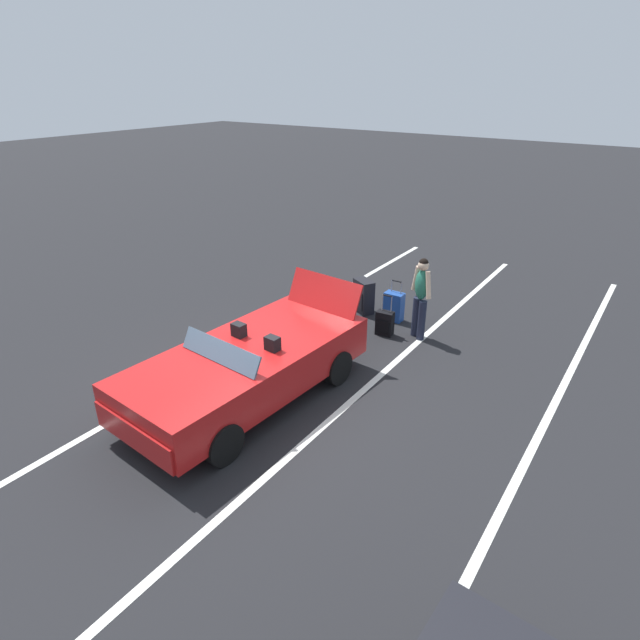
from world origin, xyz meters
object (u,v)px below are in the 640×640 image
object	(u,v)px
traveler_person	(421,294)
convertible_car	(238,372)
suitcase_small_carryon	(385,323)
suitcase_medium_bright	(394,306)
duffel_bag	(340,324)
suitcase_large_black	(363,296)

from	to	relation	value
traveler_person	convertible_car	bearing A→B (deg)	11.41
traveler_person	suitcase_small_carryon	bearing A→B (deg)	-34.54
suitcase_medium_bright	duffel_bag	size ratio (longest dim) A/B	1.36
suitcase_medium_bright	traveler_person	size ratio (longest dim) A/B	0.53
duffel_bag	traveler_person	size ratio (longest dim) A/B	0.39
traveler_person	suitcase_medium_bright	bearing A→B (deg)	-89.08
convertible_car	traveler_person	distance (m)	3.98
convertible_car	traveler_person	world-z (taller)	traveler_person
suitcase_medium_bright	suitcase_small_carryon	world-z (taller)	suitcase_medium_bright
suitcase_medium_bright	convertible_car	bearing A→B (deg)	-8.34
suitcase_small_carryon	duffel_bag	distance (m)	0.91
duffel_bag	traveler_person	bearing A→B (deg)	115.83
suitcase_large_black	convertible_car	bearing A→B (deg)	31.11
convertible_car	suitcase_small_carryon	bearing A→B (deg)	172.23
convertible_car	traveler_person	xyz separation A→B (m)	(-3.75, 1.30, 0.34)
suitcase_large_black	duffel_bag	bearing A→B (deg)	34.01
duffel_bag	traveler_person	world-z (taller)	traveler_person
duffel_bag	traveler_person	xyz separation A→B (m)	(-0.68, 1.40, 0.77)
suitcase_medium_bright	duffel_bag	world-z (taller)	suitcase_medium_bright
convertible_car	duffel_bag	world-z (taller)	convertible_car
traveler_person	suitcase_large_black	bearing A→B (deg)	-75.49
suitcase_small_carryon	traveler_person	size ratio (longest dim) A/B	0.51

